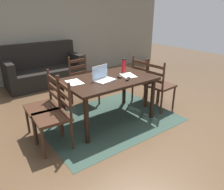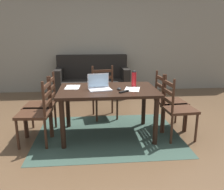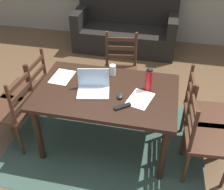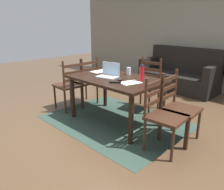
{
  "view_description": "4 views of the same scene",
  "coord_description": "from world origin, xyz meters",
  "px_view_note": "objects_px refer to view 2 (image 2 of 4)",
  "views": [
    {
      "loc": [
        -1.9,
        -2.67,
        1.79
      ],
      "look_at": [
        0.05,
        -0.02,
        0.45
      ],
      "focal_mm": 34.32,
      "sensor_mm": 36.0,
      "label": 1
    },
    {
      "loc": [
        -0.24,
        -3.34,
        1.55
      ],
      "look_at": [
        0.07,
        0.09,
        0.62
      ],
      "focal_mm": 37.06,
      "sensor_mm": 36.0,
      "label": 2
    },
    {
      "loc": [
        0.54,
        -2.21,
        2.4
      ],
      "look_at": [
        0.04,
        0.07,
        0.64
      ],
      "focal_mm": 44.07,
      "sensor_mm": 36.0,
      "label": 3
    },
    {
      "loc": [
        2.38,
        -2.48,
        1.57
      ],
      "look_at": [
        -0.01,
        -0.08,
        0.47
      ],
      "focal_mm": 36.12,
      "sensor_mm": 36.0,
      "label": 4
    }
  ],
  "objects_px": {
    "chair_left_far": "(42,105)",
    "tv_remote": "(124,92)",
    "chair_right_far": "(169,101)",
    "drinking_glass": "(107,81)",
    "couch": "(93,81)",
    "dining_table": "(108,95)",
    "chair_right_near": "(177,109)",
    "computer_mouse": "(119,89)",
    "chair_left_near": "(37,113)",
    "water_bottle": "(134,78)",
    "chair_far_head": "(104,93)",
    "laptop": "(99,86)"
  },
  "relations": [
    {
      "from": "dining_table",
      "to": "couch",
      "type": "distance_m",
      "value": 2.49
    },
    {
      "from": "dining_table",
      "to": "laptop",
      "type": "bearing_deg",
      "value": -168.91
    },
    {
      "from": "laptop",
      "to": "drinking_glass",
      "type": "height_order",
      "value": "laptop"
    },
    {
      "from": "chair_far_head",
      "to": "computer_mouse",
      "type": "distance_m",
      "value": 0.97
    },
    {
      "from": "dining_table",
      "to": "laptop",
      "type": "height_order",
      "value": "laptop"
    },
    {
      "from": "chair_far_head",
      "to": "chair_right_far",
      "type": "bearing_deg",
      "value": -32.48
    },
    {
      "from": "dining_table",
      "to": "laptop",
      "type": "xyz_separation_m",
      "value": [
        -0.13,
        -0.03,
        0.15
      ]
    },
    {
      "from": "chair_left_near",
      "to": "drinking_glass",
      "type": "bearing_deg",
      "value": 25.93
    },
    {
      "from": "chair_right_far",
      "to": "drinking_glass",
      "type": "distance_m",
      "value": 1.07
    },
    {
      "from": "chair_far_head",
      "to": "computer_mouse",
      "type": "xyz_separation_m",
      "value": [
        0.17,
        -0.91,
        0.3
      ]
    },
    {
      "from": "couch",
      "to": "drinking_glass",
      "type": "xyz_separation_m",
      "value": [
        0.22,
        -2.15,
        0.45
      ]
    },
    {
      "from": "dining_table",
      "to": "couch",
      "type": "height_order",
      "value": "couch"
    },
    {
      "from": "chair_right_near",
      "to": "chair_left_far",
      "type": "distance_m",
      "value": 2.06
    },
    {
      "from": "chair_right_far",
      "to": "chair_right_near",
      "type": "height_order",
      "value": "same"
    },
    {
      "from": "dining_table",
      "to": "chair_left_far",
      "type": "distance_m",
      "value": 1.05
    },
    {
      "from": "chair_left_near",
      "to": "computer_mouse",
      "type": "height_order",
      "value": "chair_left_near"
    },
    {
      "from": "tv_remote",
      "to": "chair_right_far",
      "type": "bearing_deg",
      "value": -101.45
    },
    {
      "from": "dining_table",
      "to": "chair_left_near",
      "type": "bearing_deg",
      "value": -169.58
    },
    {
      "from": "chair_right_near",
      "to": "water_bottle",
      "type": "height_order",
      "value": "water_bottle"
    },
    {
      "from": "chair_right_near",
      "to": "chair_right_far",
      "type": "bearing_deg",
      "value": 90.0
    },
    {
      "from": "couch",
      "to": "drinking_glass",
      "type": "bearing_deg",
      "value": -84.29
    },
    {
      "from": "tv_remote",
      "to": "chair_right_near",
      "type": "bearing_deg",
      "value": -125.47
    },
    {
      "from": "chair_far_head",
      "to": "drinking_glass",
      "type": "bearing_deg",
      "value": -88.99
    },
    {
      "from": "chair_left_near",
      "to": "chair_far_head",
      "type": "bearing_deg",
      "value": 45.24
    },
    {
      "from": "chair_right_far",
      "to": "couch",
      "type": "xyz_separation_m",
      "value": [
        -1.23,
        2.28,
        -0.11
      ]
    },
    {
      "from": "chair_left_far",
      "to": "tv_remote",
      "type": "bearing_deg",
      "value": -18.52
    },
    {
      "from": "chair_far_head",
      "to": "chair_right_near",
      "type": "bearing_deg",
      "value": -44.91
    },
    {
      "from": "dining_table",
      "to": "chair_left_near",
      "type": "height_order",
      "value": "chair_left_near"
    },
    {
      "from": "drinking_glass",
      "to": "computer_mouse",
      "type": "relative_size",
      "value": 1.22
    },
    {
      "from": "water_bottle",
      "to": "laptop",
      "type": "bearing_deg",
      "value": -165.19
    },
    {
      "from": "chair_left_near",
      "to": "computer_mouse",
      "type": "distance_m",
      "value": 1.22
    },
    {
      "from": "chair_far_head",
      "to": "drinking_glass",
      "type": "relative_size",
      "value": 7.8
    },
    {
      "from": "couch",
      "to": "water_bottle",
      "type": "relative_size",
      "value": 7.09
    },
    {
      "from": "computer_mouse",
      "to": "chair_left_near",
      "type": "bearing_deg",
      "value": -173.61
    },
    {
      "from": "dining_table",
      "to": "chair_right_near",
      "type": "bearing_deg",
      "value": -10.44
    },
    {
      "from": "couch",
      "to": "chair_far_head",
      "type": "bearing_deg",
      "value": -82.8
    },
    {
      "from": "couch",
      "to": "laptop",
      "type": "relative_size",
      "value": 5.03
    },
    {
      "from": "dining_table",
      "to": "chair_right_near",
      "type": "distance_m",
      "value": 1.05
    },
    {
      "from": "chair_left_near",
      "to": "water_bottle",
      "type": "distance_m",
      "value": 1.52
    },
    {
      "from": "water_bottle",
      "to": "dining_table",
      "type": "bearing_deg",
      "value": -164.06
    },
    {
      "from": "chair_right_far",
      "to": "chair_left_near",
      "type": "distance_m",
      "value": 2.06
    },
    {
      "from": "chair_right_far",
      "to": "water_bottle",
      "type": "bearing_deg",
      "value": -174.06
    },
    {
      "from": "computer_mouse",
      "to": "tv_remote",
      "type": "relative_size",
      "value": 0.59
    },
    {
      "from": "chair_right_far",
      "to": "water_bottle",
      "type": "height_order",
      "value": "water_bottle"
    },
    {
      "from": "couch",
      "to": "dining_table",
      "type": "bearing_deg",
      "value": -85.08
    },
    {
      "from": "chair_right_far",
      "to": "water_bottle",
      "type": "distance_m",
      "value": 0.73
    },
    {
      "from": "chair_right_near",
      "to": "tv_remote",
      "type": "bearing_deg",
      "value": -177.02
    },
    {
      "from": "computer_mouse",
      "to": "drinking_glass",
      "type": "bearing_deg",
      "value": 113.27
    },
    {
      "from": "laptop",
      "to": "drinking_glass",
      "type": "distance_m",
      "value": 0.36
    },
    {
      "from": "chair_right_far",
      "to": "chair_right_near",
      "type": "relative_size",
      "value": 1.0
    }
  ]
}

